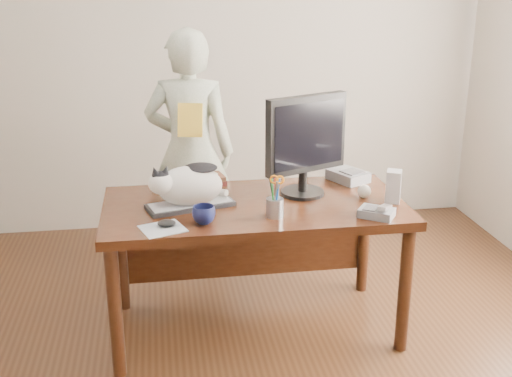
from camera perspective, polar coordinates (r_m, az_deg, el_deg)
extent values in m
plane|color=beige|center=(4.88, -3.16, 12.05)|extent=(4.00, 0.00, 4.00)
cube|color=black|center=(3.42, -0.13, -1.71)|extent=(1.60, 0.80, 0.05)
cylinder|color=black|center=(3.25, -12.41, -10.70)|extent=(0.07, 0.07, 0.70)
cylinder|color=black|center=(3.47, 13.10, -8.78)|extent=(0.07, 0.07, 0.70)
cylinder|color=black|center=(3.86, -11.91, -5.73)|extent=(0.07, 0.07, 0.70)
cylinder|color=black|center=(4.04, 9.59, -4.41)|extent=(0.07, 0.07, 0.70)
cube|color=black|center=(3.88, -0.94, -4.35)|extent=(1.45, 0.03, 0.50)
cube|color=black|center=(3.37, -5.86, -1.48)|extent=(0.48, 0.29, 0.02)
cube|color=silver|center=(3.37, -5.86, -1.26)|extent=(0.44, 0.25, 0.01)
ellipsoid|color=white|center=(3.34, -5.92, 0.23)|extent=(0.38, 0.29, 0.21)
ellipsoid|color=white|center=(3.26, -8.49, 0.50)|extent=(0.15, 0.15, 0.12)
ellipsoid|color=black|center=(3.25, -8.52, 1.14)|extent=(0.10, 0.10, 0.04)
cone|color=black|center=(3.23, -8.97, 1.48)|extent=(0.07, 0.07, 0.07)
cone|color=black|center=(3.24, -8.02, 1.61)|extent=(0.07, 0.06, 0.07)
ellipsoid|color=black|center=(3.33, -4.99, 1.84)|extent=(0.21, 0.19, 0.04)
cylinder|color=white|center=(3.46, -3.56, -0.27)|extent=(0.13, 0.13, 0.05)
cylinder|color=black|center=(3.56, 4.15, -0.34)|extent=(0.32, 0.32, 0.02)
cylinder|color=black|center=(3.54, 4.17, 0.65)|extent=(0.06, 0.06, 0.11)
cube|color=black|center=(3.45, 4.50, 4.86)|extent=(0.47, 0.25, 0.42)
cube|color=black|center=(3.43, 4.80, 4.76)|extent=(0.41, 0.18, 0.35)
cylinder|color=gray|center=(3.22, 1.68, -1.71)|extent=(0.11, 0.11, 0.10)
cylinder|color=black|center=(3.20, 1.41, -0.25)|extent=(0.04, 0.03, 0.14)
cylinder|color=#0D4CB8|center=(3.18, 1.93, -0.41)|extent=(0.03, 0.03, 0.14)
cylinder|color=#A4171A|center=(3.21, 1.74, -0.22)|extent=(0.02, 0.04, 0.14)
cylinder|color=#1B8A27|center=(3.18, 1.49, -0.40)|extent=(0.02, 0.03, 0.14)
cylinder|color=#A3A2A7|center=(3.18, 1.82, -0.20)|extent=(0.01, 0.03, 0.11)
cylinder|color=#A3A2A7|center=(3.18, 1.96, -0.20)|extent=(0.02, 0.02, 0.11)
torus|color=orange|center=(3.16, 1.63, 0.81)|extent=(0.05, 0.03, 0.05)
torus|color=orange|center=(3.16, 2.15, 0.78)|extent=(0.05, 0.03, 0.05)
cube|color=silver|center=(3.11, -8.29, -3.55)|extent=(0.24, 0.23, 0.00)
ellipsoid|color=black|center=(3.13, -7.95, -3.07)|extent=(0.10, 0.08, 0.04)
imported|color=#0D1237|center=(3.15, -4.66, -2.33)|extent=(0.15, 0.15, 0.09)
cube|color=slate|center=(3.28, 10.67, -2.14)|extent=(0.21, 0.20, 0.04)
cube|color=#474749|center=(3.27, 10.17, -1.72)|extent=(0.10, 0.11, 0.01)
cube|color=#A3A2A7|center=(3.27, 11.37, -1.67)|extent=(0.12, 0.14, 0.05)
cube|color=#AEAEB1|center=(3.49, 12.12, 0.20)|extent=(0.11, 0.11, 0.17)
sphere|color=white|center=(3.54, 9.61, -0.25)|extent=(0.07, 0.07, 0.07)
cube|color=#4C1514|center=(3.70, -4.50, 0.52)|extent=(0.24, 0.21, 0.03)
cube|color=brown|center=(3.69, -4.36, 0.96)|extent=(0.21, 0.17, 0.03)
cube|color=white|center=(3.68, -4.66, 1.26)|extent=(0.16, 0.14, 0.02)
cube|color=slate|center=(3.81, 8.18, 1.12)|extent=(0.25, 0.27, 0.06)
cube|color=#474749|center=(3.78, 8.54, 1.48)|extent=(0.15, 0.15, 0.01)
imported|color=silver|center=(4.22, -5.89, 3.25)|extent=(0.65, 0.50, 1.60)
cube|color=gold|center=(3.99, -5.86, 6.06)|extent=(0.17, 0.12, 0.21)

